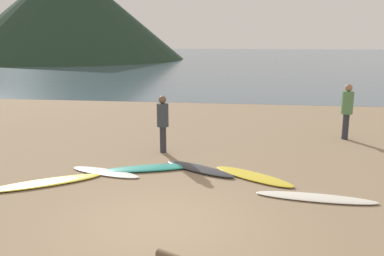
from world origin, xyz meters
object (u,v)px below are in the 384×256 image
(surfboard_3, at_px, (199,169))
(surfboard_0, at_px, (44,183))
(person_0, at_px, (163,119))
(surfboard_1, at_px, (105,172))
(surfboard_5, at_px, (316,198))
(surfboard_2, at_px, (153,168))
(person_1, at_px, (347,107))
(surfboard_4, at_px, (253,176))

(surfboard_3, bearing_deg, surfboard_0, -126.06)
(surfboard_0, distance_m, person_0, 3.80)
(surfboard_1, relative_size, surfboard_5, 0.78)
(surfboard_2, relative_size, person_0, 1.51)
(surfboard_1, distance_m, person_1, 8.08)
(surfboard_2, bearing_deg, surfboard_5, -40.50)
(surfboard_0, xyz_separation_m, person_0, (2.15, 2.99, 0.95))
(surfboard_1, bearing_deg, person_1, 50.18)
(person_0, xyz_separation_m, person_1, (5.63, 2.40, 0.09))
(surfboard_2, height_order, person_0, person_0)
(surfboard_5, distance_m, person_0, 5.02)
(surfboard_4, distance_m, person_1, 5.36)
(person_1, bearing_deg, person_0, 171.25)
(surfboard_1, bearing_deg, person_0, 79.76)
(surfboard_3, distance_m, surfboard_5, 3.04)
(surfboard_3, relative_size, person_0, 1.25)
(surfboard_5, bearing_deg, surfboard_3, 155.67)
(surfboard_2, xyz_separation_m, surfboard_3, (1.18, 0.08, 0.00))
(surfboard_0, bearing_deg, surfboard_3, -11.23)
(surfboard_1, distance_m, surfboard_3, 2.34)
(surfboard_3, bearing_deg, surfboard_4, 15.36)
(surfboard_3, bearing_deg, surfboard_2, -145.47)
(surfboard_3, xyz_separation_m, surfboard_4, (1.34, -0.37, -0.01))
(surfboard_0, distance_m, surfboard_2, 2.61)
(surfboard_3, xyz_separation_m, person_1, (4.38, 3.92, 1.03))
(surfboard_3, relative_size, surfboard_4, 0.96)
(surfboard_2, bearing_deg, surfboard_4, -26.16)
(surfboard_1, bearing_deg, surfboard_2, 38.93)
(surfboard_0, relative_size, surfboard_5, 1.05)
(surfboard_2, distance_m, surfboard_4, 2.54)
(surfboard_3, bearing_deg, surfboard_1, -136.18)
(surfboard_4, relative_size, person_1, 1.20)
(surfboard_2, bearing_deg, person_1, 15.98)
(surfboard_4, distance_m, surfboard_5, 1.73)
(surfboard_2, bearing_deg, surfboard_0, -167.71)
(person_1, bearing_deg, surfboard_4, -157.17)
(surfboard_4, height_order, surfboard_5, surfboard_4)
(surfboard_2, bearing_deg, surfboard_3, -15.79)
(surfboard_0, bearing_deg, surfboard_1, 5.13)
(surfboard_5, xyz_separation_m, person_1, (1.76, 5.45, 1.04))
(surfboard_1, xyz_separation_m, person_0, (1.03, 2.06, 0.95))
(surfboard_0, xyz_separation_m, surfboard_1, (1.12, 0.93, -0.01))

